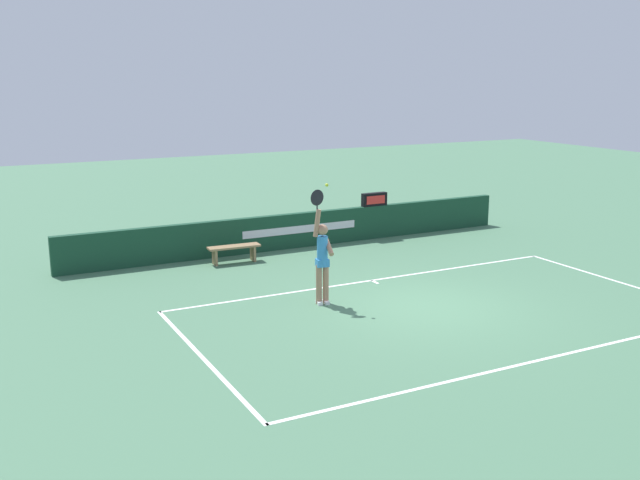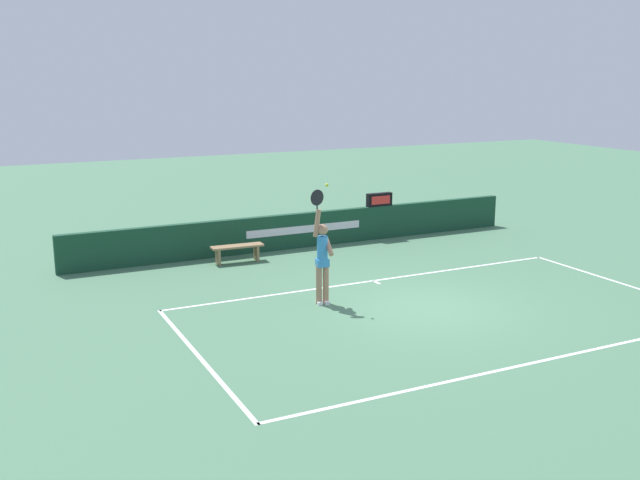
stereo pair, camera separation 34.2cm
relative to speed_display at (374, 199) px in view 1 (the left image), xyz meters
The scene contains 7 objects.
ground_plane 6.72m from the speed_display, 111.70° to the right, with size 60.00×60.00×0.00m, color #487555.
court_lines 7.20m from the speed_display, 110.15° to the right, with size 10.37×5.66×0.00m.
back_wall 2.54m from the speed_display, behind, with size 13.50×0.20×0.98m.
speed_display is the anchor object (origin of this frame).
tennis_player 6.57m from the speed_display, 131.18° to the right, with size 0.48×0.51×2.51m.
tennis_ball 6.72m from the speed_display, 130.33° to the right, with size 0.07×0.07×0.07m.
courtside_bench_near 4.91m from the speed_display, behind, with size 1.39×0.43×0.46m.
Camera 1 is at (-8.81, -12.06, 4.84)m, focal length 40.92 mm.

